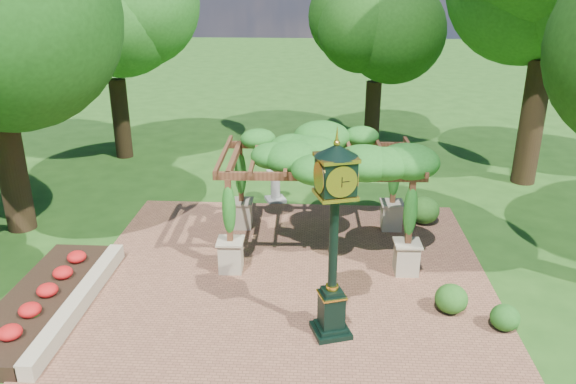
{
  "coord_description": "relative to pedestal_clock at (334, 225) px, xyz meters",
  "views": [
    {
      "loc": [
        0.77,
        -10.1,
        7.08
      ],
      "look_at": [
        0.0,
        2.5,
        2.2
      ],
      "focal_mm": 35.0,
      "sensor_mm": 36.0,
      "label": 1
    }
  ],
  "objects": [
    {
      "name": "ground",
      "position": [
        -1.06,
        0.09,
        -2.53
      ],
      "size": [
        120.0,
        120.0,
        0.0
      ],
      "primitive_type": "plane",
      "color": "#1E4714",
      "rests_on": "ground"
    },
    {
      "name": "brick_plaza",
      "position": [
        -1.06,
        1.09,
        -2.51
      ],
      "size": [
        10.0,
        12.0,
        0.04
      ],
      "primitive_type": "cube",
      "color": "brown",
      "rests_on": "ground"
    },
    {
      "name": "border_wall",
      "position": [
        -5.66,
        0.59,
        -2.33
      ],
      "size": [
        0.35,
        5.0,
        0.4
      ],
      "primitive_type": "cube",
      "color": "#C6B793",
      "rests_on": "ground"
    },
    {
      "name": "flower_bed",
      "position": [
        -6.56,
        0.59,
        -2.35
      ],
      "size": [
        1.5,
        5.0,
        0.36
      ],
      "primitive_type": "cube",
      "color": "red",
      "rests_on": "ground"
    },
    {
      "name": "pedestal_clock",
      "position": [
        0.0,
        0.0,
        0.0
      ],
      "size": [
        1.05,
        1.05,
        4.22
      ],
      "rotation": [
        0.0,
        0.0,
        0.32
      ],
      "color": "black",
      "rests_on": "brick_plaza"
    },
    {
      "name": "pergola",
      "position": [
        -0.34,
        3.96,
        0.13
      ],
      "size": [
        5.25,
        3.4,
        3.24
      ],
      "rotation": [
        0.0,
        0.0,
        0.03
      ],
      "color": "tan",
      "rests_on": "brick_plaza"
    },
    {
      "name": "sundial",
      "position": [
        -1.78,
        7.41,
        -2.04
      ],
      "size": [
        0.79,
        0.79,
        1.11
      ],
      "rotation": [
        0.0,
        0.0,
        0.36
      ],
      "color": "#97988F",
      "rests_on": "ground"
    },
    {
      "name": "shrub_front",
      "position": [
        3.68,
        0.36,
        -2.21
      ],
      "size": [
        0.76,
        0.76,
        0.56
      ],
      "primitive_type": "ellipsoid",
      "rotation": [
        0.0,
        0.0,
        0.26
      ],
      "color": "#1E5418",
      "rests_on": "brick_plaza"
    },
    {
      "name": "shrub_mid",
      "position": [
        2.68,
        0.97,
        -2.16
      ],
      "size": [
        0.79,
        0.79,
        0.65
      ],
      "primitive_type": "ellipsoid",
      "rotation": [
        0.0,
        0.0,
        0.09
      ],
      "color": "#225618",
      "rests_on": "brick_plaza"
    },
    {
      "name": "shrub_back",
      "position": [
        2.88,
        5.84,
        -2.08
      ],
      "size": [
        1.16,
        1.16,
        0.82
      ],
      "primitive_type": "ellipsoid",
      "rotation": [
        0.0,
        0.0,
        -0.35
      ],
      "color": "#2C641C",
      "rests_on": "brick_plaza"
    },
    {
      "name": "tree_west_far",
      "position": [
        -8.48,
        11.99,
        3.18
      ],
      "size": [
        4.34,
        4.34,
        8.31
      ],
      "color": "black",
      "rests_on": "ground"
    },
    {
      "name": "tree_north",
      "position": [
        1.99,
        14.9,
        2.31
      ],
      "size": [
        4.25,
        4.25,
        7.06
      ],
      "color": "black",
      "rests_on": "ground"
    }
  ]
}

